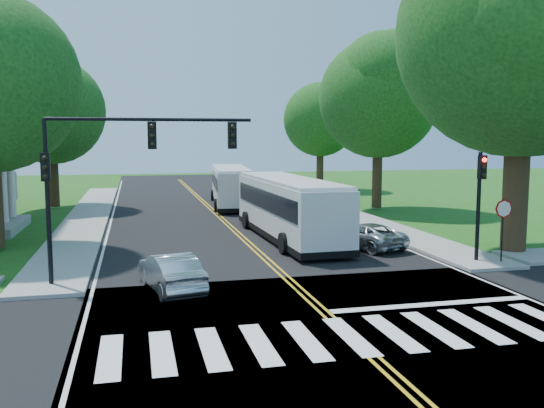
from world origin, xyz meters
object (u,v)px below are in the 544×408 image
object	(u,v)px
dark_sedan	(302,208)
suv	(365,235)
hatchback	(171,272)
signal_ne	(480,192)
signal_nw	(118,159)
bus_follow	(231,185)
bus_lead	(288,207)

from	to	relation	value
dark_sedan	suv	bearing A→B (deg)	68.00
hatchback	dark_sedan	xyz separation A→B (m)	(9.35, 16.24, -0.01)
signal_ne	signal_nw	bearing A→B (deg)	-179.95
signal_nw	signal_ne	bearing A→B (deg)	0.05
signal_nw	dark_sedan	xyz separation A→B (m)	(10.98, 14.89, -3.74)
signal_nw	signal_ne	xyz separation A→B (m)	(14.06, 0.01, -1.41)
signal_nw	hatchback	bearing A→B (deg)	-39.72
bus_follow	hatchback	world-z (taller)	bus_follow
signal_ne	suv	world-z (taller)	signal_ne
suv	dark_sedan	bearing A→B (deg)	-108.61
hatchback	dark_sedan	world-z (taller)	hatchback
signal_nw	signal_ne	world-z (taller)	signal_nw
bus_follow	dark_sedan	distance (m)	8.25
signal_ne	hatchback	xyz separation A→B (m)	(-12.43, -1.36, -2.31)
suv	bus_lead	bearing A→B (deg)	-65.98
bus_follow	suv	xyz separation A→B (m)	(3.34, -18.12, -0.95)
signal_nw	bus_follow	bearing A→B (deg)	71.26
bus_lead	suv	world-z (taller)	bus_lead
signal_nw	suv	size ratio (longest dim) A/B	1.70
signal_ne	bus_follow	world-z (taller)	signal_ne
hatchback	suv	size ratio (longest dim) A/B	0.92
suv	dark_sedan	world-z (taller)	dark_sedan
bus_lead	dark_sedan	xyz separation A→B (m)	(2.92, 7.51, -1.00)
bus_follow	suv	distance (m)	18.45
suv	bus_follow	bearing A→B (deg)	-97.87
hatchback	suv	world-z (taller)	hatchback
signal_nw	bus_lead	world-z (taller)	signal_nw
bus_lead	bus_follow	size ratio (longest dim) A/B	1.05
suv	signal_ne	bearing A→B (deg)	108.27
dark_sedan	signal_nw	bearing A→B (deg)	31.88
dark_sedan	bus_follow	bearing A→B (deg)	-87.23
signal_nw	dark_sedan	distance (m)	18.87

